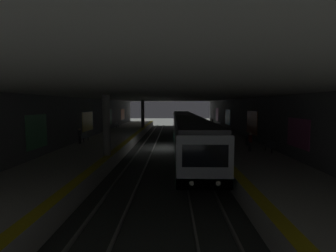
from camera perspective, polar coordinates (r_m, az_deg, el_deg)
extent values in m
plane|color=#383A38|center=(28.12, -0.23, -5.06)|extent=(120.00, 120.00, 0.00)
cube|color=gray|center=(28.19, 5.73, -4.90)|extent=(60.00, 0.09, 0.16)
cube|color=gray|center=(28.11, 2.80, -4.91)|extent=(60.00, 0.09, 0.16)
cube|color=gray|center=(28.17, -3.25, -4.89)|extent=(60.00, 0.09, 0.16)
cube|color=gray|center=(28.32, -6.17, -4.86)|extent=(60.00, 0.09, 0.16)
cube|color=beige|center=(28.64, 13.01, -3.94)|extent=(60.00, 5.30, 1.05)
cube|color=yellow|center=(28.17, 8.35, -2.93)|extent=(60.00, 0.60, 0.01)
cube|color=beige|center=(28.93, -13.35, -3.86)|extent=(60.00, 5.30, 1.05)
cube|color=yellow|center=(28.36, -8.76, -2.88)|extent=(60.00, 0.60, 0.01)
cube|color=slate|center=(29.13, 18.69, 0.58)|extent=(60.00, 0.50, 5.60)
cube|color=#BF4C8C|center=(19.12, 27.62, -1.45)|extent=(2.92, 0.06, 2.00)
cube|color=orange|center=(28.25, 18.66, 0.75)|extent=(3.43, 0.06, 2.48)
cube|color=#338CCC|center=(39.57, 13.53, 2.01)|extent=(3.26, 0.06, 2.31)
cube|color=#BF4C8C|center=(48.71, 11.17, 2.58)|extent=(2.74, 0.06, 2.48)
cube|color=slate|center=(29.53, -18.90, 0.63)|extent=(60.00, 0.50, 5.60)
cube|color=#4CA566|center=(20.28, -27.82, -1.12)|extent=(2.70, 0.06, 2.45)
cube|color=gold|center=(30.15, -17.90, 1.02)|extent=(3.51, 0.06, 2.16)
cube|color=#4CA566|center=(39.16, -13.44, 1.98)|extent=(3.47, 0.06, 2.40)
cube|color=orange|center=(49.70, -10.33, 2.64)|extent=(3.45, 0.06, 2.11)
cube|color=beige|center=(27.70, -0.24, 6.83)|extent=(60.00, 19.40, 0.40)
cylinder|color=gray|center=(19.26, -13.91, 0.14)|extent=(0.56, 0.56, 4.55)
cylinder|color=gray|center=(41.64, -5.81, 2.78)|extent=(0.56, 0.56, 4.55)
cube|color=#B7BCC6|center=(20.75, 5.41, -2.91)|extent=(17.21, 2.80, 2.70)
cube|color=#14663D|center=(20.93, 5.39, -5.82)|extent=(17.21, 2.82, 0.56)
cube|color=black|center=(20.71, 5.42, -1.95)|extent=(15.83, 2.83, 0.90)
cube|color=#47474C|center=(20.60, 5.45, 1.14)|extent=(16.86, 2.58, 0.24)
cube|color=black|center=(16.43, 6.64, -10.44)|extent=(2.20, 1.64, 0.76)
cube|color=black|center=(25.65, 4.58, -4.83)|extent=(2.20, 1.64, 0.76)
cube|color=black|center=(12.24, 8.51, -6.81)|extent=(0.04, 2.24, 1.10)
cylinder|color=silver|center=(12.68, 11.42, -12.75)|extent=(0.04, 0.24, 0.24)
cylinder|color=silver|center=(12.51, 5.40, -12.91)|extent=(0.04, 0.24, 0.24)
cube|color=#B7BCC6|center=(38.44, 3.40, 0.72)|extent=(17.21, 2.80, 2.70)
cube|color=#14663D|center=(38.53, 3.39, -0.86)|extent=(17.21, 2.82, 0.56)
cube|color=black|center=(38.42, 3.40, 1.25)|extent=(15.83, 2.83, 0.90)
cube|color=#47474C|center=(38.36, 3.41, 2.91)|extent=(16.86, 2.58, 0.24)
cube|color=black|center=(33.89, 3.71, -2.43)|extent=(2.20, 1.64, 0.76)
cube|color=black|center=(43.28, 3.13, -0.82)|extent=(2.20, 1.64, 0.76)
cylinder|color=#262628|center=(21.32, 22.68, -5.25)|extent=(0.08, 0.08, 0.42)
cylinder|color=#262628|center=(22.57, 21.41, -4.65)|extent=(0.08, 0.08, 0.42)
cube|color=gray|center=(21.90, 22.05, -4.30)|extent=(1.70, 0.44, 0.08)
cube|color=gray|center=(21.95, 22.60, -3.77)|extent=(1.70, 0.06, 0.40)
cylinder|color=#262628|center=(42.78, 11.59, -0.01)|extent=(0.08, 0.08, 0.42)
cylinder|color=#262628|center=(44.12, 11.27, 0.14)|extent=(0.08, 0.08, 0.42)
cube|color=gray|center=(43.43, 11.43, 0.39)|extent=(1.70, 0.44, 0.08)
cube|color=gray|center=(43.46, 11.72, 0.66)|extent=(1.70, 0.06, 0.40)
cylinder|color=#262628|center=(26.81, -18.77, -3.10)|extent=(0.08, 0.08, 0.42)
cylinder|color=#262628|center=(28.08, -17.83, -2.72)|extent=(0.08, 0.08, 0.42)
cube|color=gray|center=(27.41, -18.30, -2.38)|extent=(1.70, 0.44, 0.08)
cube|color=gray|center=(27.46, -18.74, -1.96)|extent=(1.70, 0.06, 0.40)
cylinder|color=#262628|center=(41.19, -11.68, -0.20)|extent=(0.08, 0.08, 0.42)
cylinder|color=#262628|center=(42.51, -11.28, -0.04)|extent=(0.08, 0.08, 0.42)
cube|color=gray|center=(41.83, -11.48, 0.22)|extent=(1.70, 0.44, 0.08)
cube|color=gray|center=(41.86, -11.78, 0.49)|extent=(1.70, 0.06, 0.40)
cylinder|color=#242424|center=(41.45, 10.14, 0.10)|extent=(0.16, 0.16, 0.77)
cylinder|color=#242424|center=(41.65, 10.10, 0.12)|extent=(0.16, 0.16, 0.77)
cube|color=#333338|center=(41.50, 10.13, 1.01)|extent=(0.36, 0.22, 0.54)
cylinder|color=#333338|center=(41.26, 10.18, 0.92)|extent=(0.10, 0.10, 0.52)
cylinder|color=#333338|center=(41.75, 10.08, 0.97)|extent=(0.10, 0.10, 0.52)
sphere|color=tan|center=(41.47, 10.14, 1.53)|extent=(0.21, 0.21, 0.21)
cylinder|color=black|center=(25.82, -19.61, -3.03)|extent=(0.16, 0.16, 0.77)
cylinder|color=black|center=(26.01, -19.45, -2.97)|extent=(0.16, 0.16, 0.77)
cube|color=#333338|center=(25.84, -19.57, -1.56)|extent=(0.36, 0.22, 0.54)
cylinder|color=#333338|center=(25.61, -19.77, -1.73)|extent=(0.10, 0.10, 0.52)
cylinder|color=#333338|center=(26.07, -19.38, -1.61)|extent=(0.10, 0.10, 0.52)
sphere|color=tan|center=(25.80, -19.60, -0.73)|extent=(0.21, 0.21, 0.21)
cylinder|color=#3D3D3D|center=(21.53, 18.34, -4.52)|extent=(0.16, 0.16, 0.78)
cylinder|color=#3D3D3D|center=(21.72, 18.19, -4.44)|extent=(0.16, 0.16, 0.78)
cube|color=maroon|center=(21.53, 18.31, -2.72)|extent=(0.36, 0.22, 0.56)
cylinder|color=maroon|center=(21.30, 18.51, -2.94)|extent=(0.10, 0.10, 0.53)
cylinder|color=maroon|center=(21.77, 18.12, -2.76)|extent=(0.10, 0.10, 0.53)
sphere|color=tan|center=(21.48, 18.34, -1.70)|extent=(0.21, 0.21, 0.21)
cylinder|color=#434343|center=(39.15, 9.92, -0.16)|extent=(0.16, 0.16, 0.80)
cylinder|color=#434343|center=(39.35, 9.88, -0.13)|extent=(0.16, 0.16, 0.80)
cube|color=beige|center=(39.19, 9.92, 0.85)|extent=(0.36, 0.22, 0.57)
cylinder|color=beige|center=(38.95, 9.97, 0.75)|extent=(0.10, 0.10, 0.54)
cylinder|color=beige|center=(39.44, 9.86, 0.81)|extent=(0.10, 0.10, 0.54)
sphere|color=tan|center=(39.17, 9.92, 1.43)|extent=(0.22, 0.22, 0.22)
cube|color=#1E512D|center=(33.49, 14.06, -1.43)|extent=(0.30, 0.20, 0.40)
cylinder|color=#595B5E|center=(24.79, 17.90, -3.21)|extent=(0.44, 0.44, 0.85)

